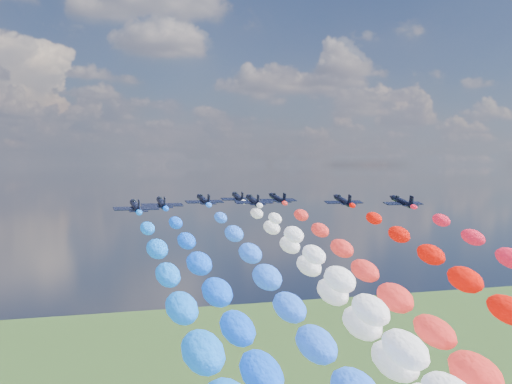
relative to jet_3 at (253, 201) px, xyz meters
name	(u,v)px	position (x,y,z in m)	size (l,w,h in m)	color
jet_0	(136,206)	(-26.89, -12.92, 0.00)	(8.19, 10.98, 2.42)	black
jet_1	(162,203)	(-20.51, -3.93, 0.00)	(8.19, 10.98, 2.42)	black
jet_2	(204,200)	(-9.74, 5.00, 0.00)	(8.19, 10.98, 2.42)	black
jet_3	(253,201)	(0.00, 0.00, 0.00)	(8.19, 10.98, 2.42)	black
jet_4	(238,197)	(0.69, 13.99, 0.00)	(8.19, 10.98, 2.42)	black
trail_4	(376,359)	(0.69, -54.54, -19.38)	(6.57, 134.45, 43.76)	white
jet_5	(278,199)	(7.84, 6.13, 0.00)	(8.19, 10.98, 2.42)	black
trail_5	(453,371)	(7.84, -62.39, -19.38)	(6.57, 134.45, 43.76)	red
jet_6	(343,201)	(18.52, -5.79, 0.00)	(8.19, 10.98, 2.42)	black
jet_7	(402,202)	(28.40, -13.71, 0.00)	(8.19, 10.98, 2.42)	black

